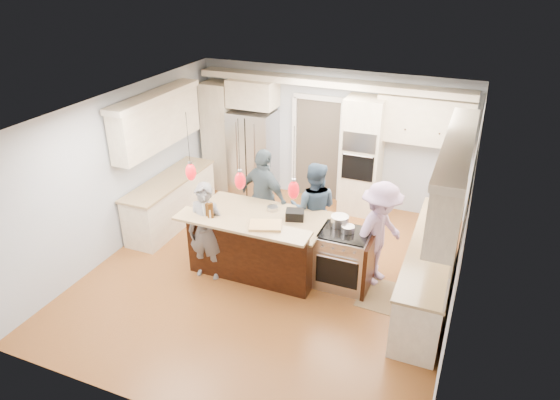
% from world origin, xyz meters
% --- Properties ---
extents(ground_plane, '(6.00, 6.00, 0.00)m').
position_xyz_m(ground_plane, '(0.00, 0.00, 0.00)').
color(ground_plane, '#995D2A').
rests_on(ground_plane, ground).
extents(room_shell, '(5.54, 6.04, 2.72)m').
position_xyz_m(room_shell, '(0.00, 0.00, 1.82)').
color(room_shell, '#B2BCC6').
rests_on(room_shell, ground).
extents(refrigerator, '(0.90, 0.70, 1.80)m').
position_xyz_m(refrigerator, '(-1.55, 2.64, 0.90)').
color(refrigerator, '#B7B7BC').
rests_on(refrigerator, ground).
extents(oven_column, '(0.72, 0.69, 2.30)m').
position_xyz_m(oven_column, '(0.75, 2.67, 1.15)').
color(oven_column, '#F2E7C4').
rests_on(oven_column, ground).
extents(back_upper_cabinets, '(5.30, 0.61, 2.54)m').
position_xyz_m(back_upper_cabinets, '(-0.75, 2.76, 1.67)').
color(back_upper_cabinets, '#F2E7C4').
rests_on(back_upper_cabinets, ground).
extents(right_counter_run, '(0.64, 3.10, 2.51)m').
position_xyz_m(right_counter_run, '(2.44, 0.30, 1.06)').
color(right_counter_run, '#F2E7C4').
rests_on(right_counter_run, ground).
extents(left_cabinets, '(0.64, 2.30, 2.51)m').
position_xyz_m(left_cabinets, '(-2.44, 0.80, 1.06)').
color(left_cabinets, '#F2E7C4').
rests_on(left_cabinets, ground).
extents(kitchen_island, '(2.10, 1.46, 1.12)m').
position_xyz_m(kitchen_island, '(-0.25, 0.07, 0.48)').
color(kitchen_island, black).
rests_on(kitchen_island, ground).
extents(island_range, '(0.82, 0.71, 0.92)m').
position_xyz_m(island_range, '(1.16, 0.15, 0.46)').
color(island_range, '#B7B7BC').
rests_on(island_range, ground).
extents(pendant_lights, '(1.75, 0.15, 1.03)m').
position_xyz_m(pendant_lights, '(-0.25, -0.51, 1.80)').
color(pendant_lights, black).
rests_on(pendant_lights, ground).
extents(person_bar_end, '(0.62, 0.44, 1.61)m').
position_xyz_m(person_bar_end, '(-0.90, -0.45, 0.80)').
color(person_bar_end, slate).
rests_on(person_bar_end, ground).
extents(person_far_left, '(0.91, 0.77, 1.65)m').
position_xyz_m(person_far_left, '(0.40, 0.85, 0.83)').
color(person_far_left, '#31475F').
rests_on(person_far_left, ground).
extents(person_far_right, '(1.11, 0.77, 1.75)m').
position_xyz_m(person_far_right, '(-0.50, 0.85, 0.87)').
color(person_far_right, '#43535D').
rests_on(person_far_right, ground).
extents(person_range_side, '(0.96, 1.24, 1.69)m').
position_xyz_m(person_range_side, '(1.60, 0.42, 0.84)').
color(person_range_side, '#AB8ABA').
rests_on(person_range_side, ground).
extents(floor_rug, '(0.61, 0.86, 0.01)m').
position_xyz_m(floor_rug, '(1.76, 0.06, 0.01)').
color(floor_rug, '#90764E').
rests_on(floor_rug, ground).
extents(water_bottle, '(0.10, 0.10, 0.33)m').
position_xyz_m(water_bottle, '(-0.88, -0.49, 1.28)').
color(water_bottle, silver).
rests_on(water_bottle, kitchen_island).
extents(beer_bottle_a, '(0.06, 0.06, 0.21)m').
position_xyz_m(beer_bottle_a, '(-0.83, -0.49, 1.22)').
color(beer_bottle_a, '#42260B').
rests_on(beer_bottle_a, kitchen_island).
extents(beer_bottle_b, '(0.06, 0.06, 0.24)m').
position_xyz_m(beer_bottle_b, '(-0.74, -0.52, 1.24)').
color(beer_bottle_b, '#42260B').
rests_on(beer_bottle_b, kitchen_island).
extents(beer_bottle_c, '(0.07, 0.07, 0.23)m').
position_xyz_m(beer_bottle_c, '(-0.77, -0.53, 1.23)').
color(beer_bottle_c, '#42260B').
rests_on(beer_bottle_c, kitchen_island).
extents(drink_can, '(0.08, 0.08, 0.14)m').
position_xyz_m(drink_can, '(-0.76, -0.52, 1.19)').
color(drink_can, '#B7B7BC').
rests_on(drink_can, kitchen_island).
extents(cutting_board, '(0.55, 0.46, 0.04)m').
position_xyz_m(cutting_board, '(0.11, -0.47, 1.14)').
color(cutting_board, '#DBB365').
rests_on(cutting_board, kitchen_island).
extents(pot_large, '(0.27, 0.27, 0.16)m').
position_xyz_m(pot_large, '(1.00, 0.32, 1.00)').
color(pot_large, '#B7B7BC').
rests_on(pot_large, island_range).
extents(pot_small, '(0.20, 0.20, 0.10)m').
position_xyz_m(pot_small, '(1.17, 0.17, 0.97)').
color(pot_small, '#B7B7BC').
rests_on(pot_small, island_range).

